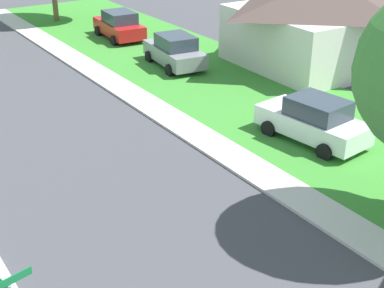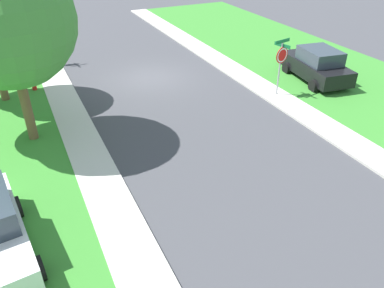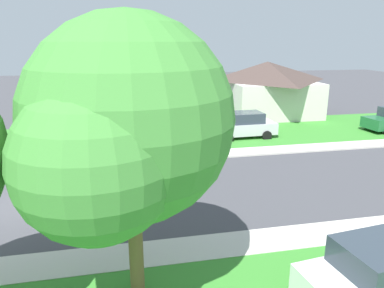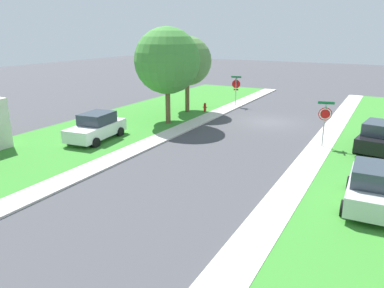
{
  "view_description": "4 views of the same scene",
  "coord_description": "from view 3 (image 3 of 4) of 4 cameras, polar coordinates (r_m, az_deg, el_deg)",
  "views": [
    {
      "loc": [
        -6.42,
        -3.42,
        9.05
      ],
      "look_at": [
        2.48,
        9.94,
        1.4
      ],
      "focal_mm": 52.21,
      "sensor_mm": 36.0,
      "label": 1
    },
    {
      "loc": [
        6.33,
        18.64,
        7.71
      ],
      "look_at": [
        1.88,
        9.25,
        1.4
      ],
      "focal_mm": 35.86,
      "sensor_mm": 36.0,
      "label": 2
    },
    {
      "loc": [
        14.34,
        3.96,
        6.32
      ],
      "look_at": [
        -2.39,
        7.41,
        1.4
      ],
      "focal_mm": 33.52,
      "sensor_mm": 36.0,
      "label": 3
    },
    {
      "loc": [
        -8.05,
        27.15,
        6.63
      ],
      "look_at": [
        0.16,
        11.95,
        1.4
      ],
      "focal_mm": 34.86,
      "sensor_mm": 36.0,
      "label": 4
    }
  ],
  "objects": [
    {
      "name": "lawn_west",
      "position": [
        25.84,
        6.85,
        1.88
      ],
      "size": [
        8.0,
        56.0,
        0.08
      ],
      "primitive_type": "cube",
      "color": "#38842D",
      "rests_on": "ground"
    },
    {
      "name": "car_silver_far_down_street",
      "position": [
        24.32,
        8.25,
        2.96
      ],
      "size": [
        2.14,
        4.35,
        1.76
      ],
      "color": "silver",
      "rests_on": "ground"
    },
    {
      "name": "stop_sign_far_corner",
      "position": [
        19.66,
        -8.77,
        2.84
      ],
      "size": [
        0.9,
        0.9,
        2.77
      ],
      "color": "#9E9EA3",
      "rests_on": "ground"
    },
    {
      "name": "sidewalk_west",
      "position": [
        21.6,
        10.75,
        -1.1
      ],
      "size": [
        1.4,
        56.0,
        0.1
      ],
      "primitive_type": "cube",
      "color": "beige",
      "rests_on": "ground"
    },
    {
      "name": "ground_plane",
      "position": [
        16.17,
        -25.07,
        -8.57
      ],
      "size": [
        120.0,
        120.0,
        0.0
      ],
      "primitive_type": "plane",
      "color": "#424247"
    },
    {
      "name": "sidewalk_east",
      "position": [
        14.03,
        25.6,
        -12.19
      ],
      "size": [
        1.4,
        56.0,
        0.1
      ],
      "primitive_type": "cube",
      "color": "beige",
      "rests_on": "ground"
    },
    {
      "name": "tree_sidewalk_mid",
      "position": [
        7.91,
        -11.08,
        2.3
      ],
      "size": [
        5.08,
        4.72,
        7.0
      ],
      "color": "brown",
      "rests_on": "ground"
    },
    {
      "name": "car_black_near_corner",
      "position": [
        22.77,
        -10.97,
        1.93
      ],
      "size": [
        2.48,
        4.51,
        1.76
      ],
      "color": "black",
      "rests_on": "ground"
    },
    {
      "name": "house_left_setback",
      "position": [
        32.93,
        11.73,
        8.86
      ],
      "size": [
        9.17,
        7.99,
        4.6
      ],
      "color": "silver",
      "rests_on": "ground"
    }
  ]
}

